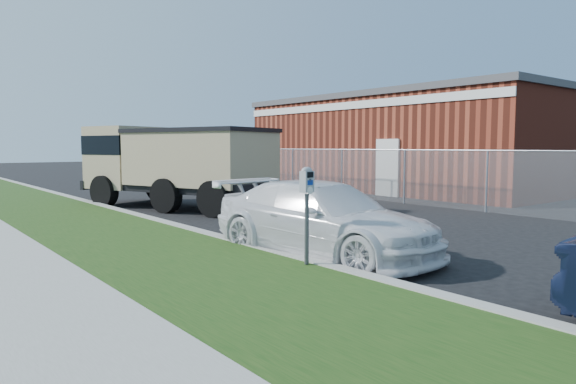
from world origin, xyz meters
TOP-DOWN VIEW (x-y plane):
  - ground at (0.00, 0.00)m, footprint 120.00×120.00m
  - streetside at (-5.57, 2.00)m, footprint 6.12×50.00m
  - chainlink_fence at (6.00, 7.00)m, footprint 0.06×30.06m
  - brick_building at (12.00, 8.00)m, footprint 9.20×14.20m
  - parking_meter at (-2.83, -1.25)m, footprint 0.22×0.16m
  - white_wagon at (-1.73, -0.40)m, footprint 2.30×4.65m
  - dump_truck at (-0.60, 7.82)m, footprint 4.43×6.94m

SIDE VIEW (x-z plane):
  - ground at x=0.00m, z-range 0.00..0.00m
  - streetside at x=-5.57m, z-range -0.01..0.14m
  - white_wagon at x=-1.73m, z-range 0.00..1.30m
  - parking_meter at x=-2.83m, z-range 0.47..1.94m
  - chainlink_fence at x=6.00m, z-range -13.74..16.26m
  - dump_truck at x=-0.60m, z-range 0.16..2.72m
  - brick_building at x=12.00m, z-range 0.04..4.21m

